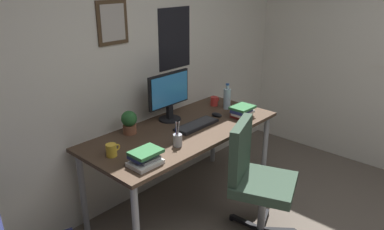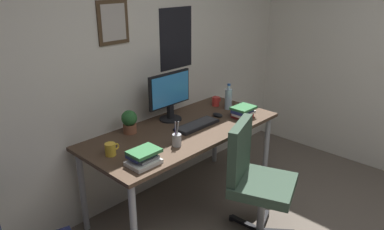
{
  "view_description": "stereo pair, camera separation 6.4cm",
  "coord_description": "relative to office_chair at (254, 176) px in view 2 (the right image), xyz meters",
  "views": [
    {
      "loc": [
        -1.88,
        -0.32,
        1.99
      ],
      "look_at": [
        0.2,
        1.58,
        0.9
      ],
      "focal_mm": 34.4,
      "sensor_mm": 36.0,
      "label": 1
    },
    {
      "loc": [
        -1.84,
        -0.36,
        1.99
      ],
      "look_at": [
        0.2,
        1.58,
        0.9
      ],
      "focal_mm": 34.4,
      "sensor_mm": 36.0,
      "label": 2
    }
  ],
  "objects": [
    {
      "name": "book_stack_left",
      "position": [
        0.47,
        0.46,
        0.28
      ],
      "size": [
        0.22,
        0.17,
        0.11
      ],
      "color": "#B22D28",
      "rests_on": "desk"
    },
    {
      "name": "monitor",
      "position": [
        -0.02,
        0.91,
        0.46
      ],
      "size": [
        0.46,
        0.2,
        0.43
      ],
      "color": "black",
      "rests_on": "desk"
    },
    {
      "name": "computer_mouse",
      "position": [
        0.33,
        0.65,
        0.24
      ],
      "size": [
        0.06,
        0.11,
        0.04
      ],
      "color": "black",
      "rests_on": "desk"
    },
    {
      "name": "water_bottle",
      "position": [
        0.56,
        0.71,
        0.33
      ],
      "size": [
        0.07,
        0.07,
        0.25
      ],
      "color": "silver",
      "rests_on": "desk"
    },
    {
      "name": "pen_cup",
      "position": [
        -0.36,
        0.48,
        0.28
      ],
      "size": [
        0.07,
        0.07,
        0.2
      ],
      "color": "#9EA0A5",
      "rests_on": "desk"
    },
    {
      "name": "keyboard",
      "position": [
        0.03,
        0.63,
        0.24
      ],
      "size": [
        0.43,
        0.15,
        0.03
      ],
      "color": "black",
      "rests_on": "desk"
    },
    {
      "name": "wall_back",
      "position": [
        -0.28,
        1.15,
        0.77
      ],
      "size": [
        4.4,
        0.1,
        2.6
      ],
      "color": "silver",
      "rests_on": "ground_plane"
    },
    {
      "name": "office_chair",
      "position": [
        0.0,
        0.0,
        0.0
      ],
      "size": [
        0.59,
        0.6,
        0.95
      ],
      "color": "#334738",
      "rests_on": "ground_plane"
    },
    {
      "name": "coffee_mug_far",
      "position": [
        -0.8,
        0.71,
        0.27
      ],
      "size": [
        0.12,
        0.08,
        0.09
      ],
      "color": "yellow",
      "rests_on": "desk"
    },
    {
      "name": "desk",
      "position": [
        -0.09,
        0.68,
        0.15
      ],
      "size": [
        1.75,
        0.78,
        0.75
      ],
      "color": "#4C3828",
      "rests_on": "ground_plane"
    },
    {
      "name": "potted_plant",
      "position": [
        -0.45,
        0.94,
        0.33
      ],
      "size": [
        0.13,
        0.13,
        0.2
      ],
      "color": "brown",
      "rests_on": "desk"
    },
    {
      "name": "coffee_mug_near",
      "position": [
        0.55,
        0.86,
        0.27
      ],
      "size": [
        0.11,
        0.07,
        0.09
      ],
      "color": "red",
      "rests_on": "desk"
    },
    {
      "name": "book_stack_right",
      "position": [
        -0.71,
        0.44,
        0.27
      ],
      "size": [
        0.23,
        0.17,
        0.1
      ],
      "color": "silver",
      "rests_on": "desk"
    }
  ]
}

